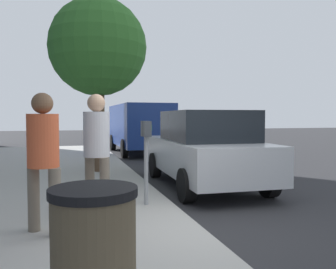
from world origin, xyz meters
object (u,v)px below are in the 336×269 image
object	(u,v)px
parking_meter	(146,145)
trash_bin	(94,262)
parked_sedan_near	(205,148)
pedestrian_at_meter	(97,142)
street_tree	(98,48)
parked_van_far	(139,125)
pedestrian_bystander	(43,151)

from	to	relation	value
parking_meter	trash_bin	world-z (taller)	parking_meter
parked_sedan_near	pedestrian_at_meter	bearing A→B (deg)	128.44
trash_bin	street_tree	bearing A→B (deg)	-5.07
parked_sedan_near	parked_van_far	world-z (taller)	parked_van_far
parking_meter	parked_van_far	size ratio (longest dim) A/B	0.27
pedestrian_at_meter	trash_bin	distance (m)	3.12
parking_meter	street_tree	bearing A→B (deg)	6.59
pedestrian_at_meter	parked_sedan_near	world-z (taller)	pedestrian_at_meter
parking_meter	pedestrian_bystander	distance (m)	1.88
parked_van_far	pedestrian_bystander	bearing A→B (deg)	162.58
parked_van_far	parking_meter	bearing A→B (deg)	169.39
pedestrian_bystander	street_tree	distance (m)	5.57
street_tree	parked_van_far	bearing A→B (deg)	-21.43
trash_bin	parked_van_far	bearing A→B (deg)	-12.60
trash_bin	pedestrian_bystander	bearing A→B (deg)	11.54
street_tree	trash_bin	distance (m)	7.79
parked_sedan_near	trash_bin	world-z (taller)	parked_sedan_near
parked_sedan_near	street_tree	world-z (taller)	street_tree
pedestrian_at_meter	pedestrian_bystander	distance (m)	1.07
trash_bin	parking_meter	bearing A→B (deg)	-18.24
pedestrian_at_meter	trash_bin	size ratio (longest dim) A/B	1.81
pedestrian_at_meter	parked_van_far	bearing A→B (deg)	45.21
pedestrian_at_meter	parked_sedan_near	size ratio (longest dim) A/B	0.41
pedestrian_at_meter	parked_van_far	xyz separation A→B (m)	(9.95, -2.65, 0.02)
parking_meter	street_tree	distance (m)	4.57
parking_meter	trash_bin	bearing A→B (deg)	161.76
street_tree	parking_meter	bearing A→B (deg)	-173.41
pedestrian_at_meter	parked_van_far	distance (m)	10.29
parked_sedan_near	trash_bin	bearing A→B (deg)	150.61
pedestrian_bystander	trash_bin	world-z (taller)	pedestrian_bystander
parked_van_far	street_tree	size ratio (longest dim) A/B	1.12
parking_meter	parked_van_far	xyz separation A→B (m)	(9.69, -1.81, 0.09)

